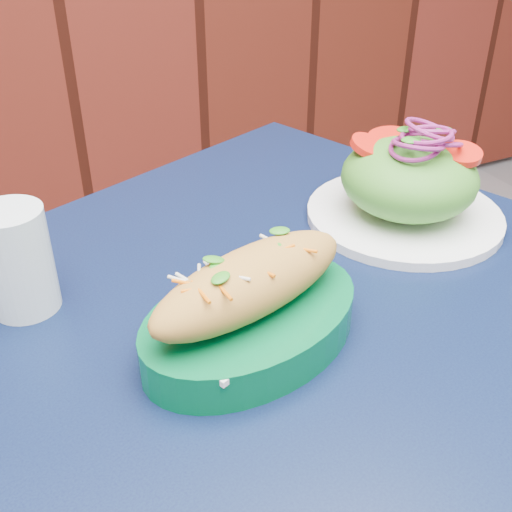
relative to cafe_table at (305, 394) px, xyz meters
name	(u,v)px	position (x,y,z in m)	size (l,w,h in m)	color
cafe_table	(305,394)	(0.00, 0.00, 0.00)	(1.03, 1.03, 0.75)	black
banh_mi_basket	(251,306)	(-0.06, 0.01, 0.13)	(0.26, 0.21, 0.11)	#015A2F
salad_plate	(408,183)	(0.22, 0.14, 0.14)	(0.24, 0.24, 0.13)	white
water_glass	(17,260)	(-0.24, 0.16, 0.14)	(0.07, 0.07, 0.11)	silver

